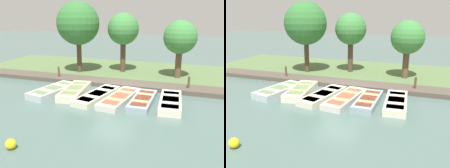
{
  "view_description": "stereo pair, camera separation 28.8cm",
  "coord_description": "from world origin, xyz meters",
  "views": [
    {
      "loc": [
        13.31,
        4.58,
        4.6
      ],
      "look_at": [
        0.44,
        0.23,
        0.65
      ],
      "focal_mm": 40.0,
      "sensor_mm": 36.0,
      "label": 1
    },
    {
      "loc": [
        13.22,
        4.85,
        4.6
      ],
      "look_at": [
        0.44,
        0.23,
        0.65
      ],
      "focal_mm": 40.0,
      "sensor_mm": 36.0,
      "label": 2
    }
  ],
  "objects": [
    {
      "name": "rowboat_4",
      "position": [
        1.23,
        2.19,
        0.16
      ],
      "size": [
        3.12,
        1.04,
        0.33
      ],
      "rotation": [
        0.0,
        0.0,
        0.0
      ],
      "color": "#8C9EA8",
      "rests_on": "ground_plane"
    },
    {
      "name": "rowboat_2",
      "position": [
        1.26,
        -0.34,
        0.16
      ],
      "size": [
        3.61,
        1.69,
        0.33
      ],
      "rotation": [
        0.0,
        0.0,
        -0.19
      ],
      "color": "beige",
      "rests_on": "ground_plane"
    },
    {
      "name": "park_tree_far_left",
      "position": [
        -3.44,
        -3.67,
        3.76
      ],
      "size": [
        3.11,
        3.11,
        5.35
      ],
      "color": "#4C3828",
      "rests_on": "ground_plane"
    },
    {
      "name": "mooring_post_far",
      "position": [
        -1.45,
        4.35,
        0.5
      ],
      "size": [
        0.13,
        0.13,
        0.98
      ],
      "color": "brown",
      "rests_on": "ground_plane"
    },
    {
      "name": "rowboat_3",
      "position": [
        1.28,
        0.95,
        0.16
      ],
      "size": [
        3.62,
        1.52,
        0.33
      ],
      "rotation": [
        0.0,
        0.0,
        -0.13
      ],
      "color": "beige",
      "rests_on": "ground_plane"
    },
    {
      "name": "rowboat_5",
      "position": [
        1.07,
        3.58,
        0.18
      ],
      "size": [
        3.26,
        1.28,
        0.37
      ],
      "rotation": [
        0.0,
        0.0,
        0.07
      ],
      "color": "beige",
      "rests_on": "ground_plane"
    },
    {
      "name": "buoy",
      "position": [
        7.13,
        -1.22,
        0.19
      ],
      "size": [
        0.38,
        0.38,
        0.38
      ],
      "color": "yellow",
      "rests_on": "ground_plane"
    },
    {
      "name": "ground_plane",
      "position": [
        0.0,
        0.0,
        0.0
      ],
      "size": [
        80.0,
        80.0,
        0.0
      ],
      "primitive_type": "plane",
      "color": "#4C6660"
    },
    {
      "name": "dock_walkway",
      "position": [
        -1.5,
        0.0,
        0.14
      ],
      "size": [
        1.47,
        19.86,
        0.27
      ],
      "color": "#51473D",
      "rests_on": "ground_plane"
    },
    {
      "name": "park_tree_left",
      "position": [
        -4.62,
        -0.61,
        3.32
      ],
      "size": [
        2.31,
        2.31,
        4.54
      ],
      "color": "#4C3828",
      "rests_on": "ground_plane"
    },
    {
      "name": "mooring_post_near",
      "position": [
        -1.45,
        -4.31,
        0.5
      ],
      "size": [
        0.13,
        0.13,
        0.98
      ],
      "color": "brown",
      "rests_on": "ground_plane"
    },
    {
      "name": "rowboat_1",
      "position": [
        1.06,
        -1.82,
        0.21
      ],
      "size": [
        3.24,
        1.56,
        0.43
      ],
      "rotation": [
        0.0,
        0.0,
        0.14
      ],
      "color": "beige",
      "rests_on": "ground_plane"
    },
    {
      "name": "park_tree_center",
      "position": [
        -4.09,
        3.51,
        2.91
      ],
      "size": [
        2.24,
        2.24,
        4.09
      ],
      "color": "brown",
      "rests_on": "ground_plane"
    },
    {
      "name": "shore_bank",
      "position": [
        -5.0,
        0.0,
        0.1
      ],
      "size": [
        8.0,
        24.0,
        0.19
      ],
      "color": "#567042",
      "rests_on": "ground_plane"
    },
    {
      "name": "rowboat_0",
      "position": [
        1.31,
        -3.07,
        0.19
      ],
      "size": [
        3.34,
        1.87,
        0.39
      ],
      "rotation": [
        0.0,
        0.0,
        -0.21
      ],
      "color": "#B2BCC1",
      "rests_on": "ground_plane"
    }
  ]
}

